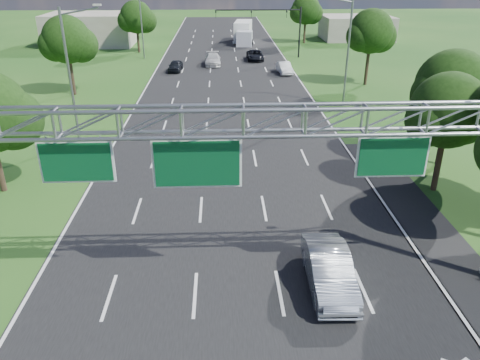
{
  "coord_description": "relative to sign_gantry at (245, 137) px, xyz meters",
  "views": [
    {
      "loc": [
        -0.57,
        -4.41,
        12.81
      ],
      "look_at": [
        0.3,
        15.9,
        3.28
      ],
      "focal_mm": 35.0,
      "sensor_mm": 36.0,
      "label": 1
    }
  ],
  "objects": [
    {
      "name": "ground",
      "position": [
        -0.33,
        18.0,
        -6.89
      ],
      "size": [
        220.0,
        220.0,
        0.0
      ],
      "primitive_type": "plane",
      "color": "#1B4916",
      "rests_on": "ground"
    },
    {
      "name": "road",
      "position": [
        -0.33,
        18.0,
        -6.89
      ],
      "size": [
        18.0,
        180.0,
        0.02
      ],
      "primitive_type": "cube",
      "color": "black",
      "rests_on": "ground"
    },
    {
      "name": "road_flare",
      "position": [
        9.87,
        2.0,
        -6.89
      ],
      "size": [
        3.0,
        30.0,
        0.02
      ],
      "primitive_type": "cube",
      "color": "black",
      "rests_on": "ground"
    },
    {
      "name": "sign_gantry",
      "position": [
        0.0,
        0.0,
        0.0
      ],
      "size": [
        23.5,
        1.0,
        9.56
      ],
      "color": "gray",
      "rests_on": "ground"
    },
    {
      "name": "traffic_signal",
      "position": [
        7.15,
        53.0,
        -1.72
      ],
      "size": [
        12.21,
        0.24,
        7.0
      ],
      "color": "black",
      "rests_on": "ground"
    },
    {
      "name": "streetlight_l_near",
      "position": [
        -11.63,
        18.0,
        -1.31
      ],
      "size": [
        2.97,
        0.22,
        10.16
      ],
      "color": "gray",
      "rests_on": "ground"
    },
    {
      "name": "streetlight_l_far",
      "position": [
        -11.63,
        53.0,
        -1.31
      ],
      "size": [
        2.97,
        0.22,
        10.16
      ],
      "color": "gray",
      "rests_on": "ground"
    },
    {
      "name": "streetlight_r_mid",
      "position": [
        10.97,
        28.0,
        -1.31
      ],
      "size": [
        2.97,
        0.22,
        10.16
      ],
      "color": "gray",
      "rests_on": "ground"
    },
    {
      "name": "tree_verge_lb",
      "position": [
        -16.25,
        33.04,
        -1.48
      ],
      "size": [
        5.76,
        4.8,
        8.06
      ],
      "color": "#2D2116",
      "rests_on": "ground"
    },
    {
      "name": "tree_verge_lc",
      "position": [
        -13.25,
        58.04,
        -1.92
      ],
      "size": [
        5.76,
        4.8,
        7.62
      ],
      "color": "#2D2116",
      "rests_on": "ground"
    },
    {
      "name": "tree_verge_rd",
      "position": [
        15.75,
        36.04,
        -1.26
      ],
      "size": [
        5.76,
        4.8,
        8.28
      ],
      "color": "#2D2116",
      "rests_on": "ground"
    },
    {
      "name": "tree_verge_re",
      "position": [
        13.75,
        66.04,
        -1.7
      ],
      "size": [
        5.76,
        4.8,
        7.84
      ],
      "color": "#2D2116",
      "rests_on": "ground"
    },
    {
      "name": "building_left",
      "position": [
        -22.33,
        66.0,
        -4.39
      ],
      "size": [
        14.0,
        10.0,
        5.0
      ],
      "primitive_type": "cube",
      "color": "gray",
      "rests_on": "ground"
    },
    {
      "name": "building_right",
      "position": [
        23.67,
        70.0,
        -4.89
      ],
      "size": [
        12.0,
        9.0,
        4.0
      ],
      "primitive_type": "cube",
      "color": "gray",
      "rests_on": "ground"
    },
    {
      "name": "silver_sedan",
      "position": [
        3.62,
        -0.13,
        -6.06
      ],
      "size": [
        1.85,
        5.06,
        1.66
      ],
      "primitive_type": "imported",
      "rotation": [
        0.0,
        0.0,
        -0.02
      ],
      "color": "#9EA4AA",
      "rests_on": "ground"
    },
    {
      "name": "car_queue_a",
      "position": [
        -1.84,
        47.97,
        -6.16
      ],
      "size": [
        2.15,
        5.1,
        1.47
      ],
      "primitive_type": "imported",
      "rotation": [
        0.0,
        0.0,
        0.02
      ],
      "color": "#BEBEBE",
      "rests_on": "ground"
    },
    {
      "name": "car_queue_b",
      "position": [
        4.15,
        51.1,
        -6.22
      ],
      "size": [
        2.32,
        4.88,
        1.35
      ],
      "primitive_type": "imported",
      "rotation": [
        0.0,
        0.0,
        0.02
      ],
      "color": "black",
      "rests_on": "ground"
    },
    {
      "name": "car_queue_c",
      "position": [
        -6.58,
        44.12,
        -6.23
      ],
      "size": [
        1.92,
        4.03,
        1.33
      ],
      "primitive_type": "imported",
      "rotation": [
        0.0,
        0.0,
        -0.09
      ],
      "color": "black",
      "rests_on": "ground"
    },
    {
      "name": "car_queue_d",
      "position": [
        7.18,
        42.3,
        -6.21
      ],
      "size": [
        1.78,
        4.26,
        1.37
      ],
      "primitive_type": "imported",
      "rotation": [
        0.0,
        0.0,
        0.08
      ],
      "color": "white",
      "rests_on": "ground"
    },
    {
      "name": "box_truck",
      "position": [
        3.23,
        66.8,
        -5.23
      ],
      "size": [
        3.5,
        9.41,
        3.46
      ],
      "rotation": [
        0.0,
        0.0,
        -0.14
      ],
      "color": "white",
      "rests_on": "ground"
    }
  ]
}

